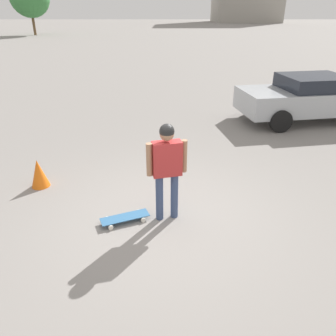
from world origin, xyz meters
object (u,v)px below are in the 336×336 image
(person, at_px, (168,162))
(skateboard, at_px, (126,218))
(traffic_cone, at_px, (40,173))
(car_parked_near, at_px, (310,97))

(person, height_order, skateboard, person)
(person, xyz_separation_m, traffic_cone, (-2.53, 1.10, -0.75))
(person, relative_size, traffic_cone, 2.92)
(car_parked_near, bearing_deg, traffic_cone, 22.11)
(person, height_order, car_parked_near, person)
(skateboard, relative_size, car_parked_near, 0.19)
(person, xyz_separation_m, car_parked_near, (4.37, 5.39, -0.30))
(car_parked_near, distance_m, traffic_cone, 8.14)
(car_parked_near, bearing_deg, skateboard, 37.61)
(skateboard, distance_m, traffic_cone, 2.21)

